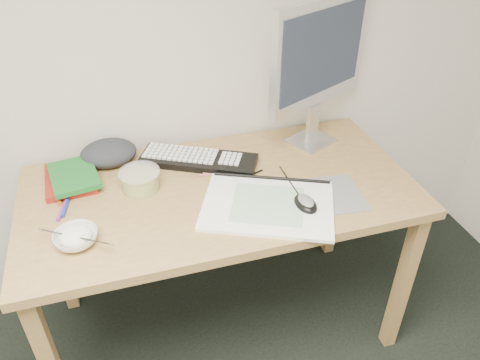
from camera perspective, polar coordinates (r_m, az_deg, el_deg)
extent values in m
plane|color=silver|center=(1.75, -17.53, 19.07)|extent=(3.60, 0.00, 3.60)
cube|color=#AC8A4F|center=(1.97, 19.23, -11.87)|extent=(0.05, 0.05, 0.71)
cube|color=#AC8A4F|center=(2.16, -21.41, -7.70)|extent=(0.05, 0.05, 0.71)
cube|color=#AC8A4F|center=(2.34, 11.45, -1.85)|extent=(0.05, 0.05, 0.71)
cube|color=#AC8A4F|center=(1.69, -2.44, -1.39)|extent=(1.40, 0.70, 0.03)
cube|color=gray|center=(1.67, 10.57, -1.84)|extent=(0.26, 0.24, 0.00)
cube|color=white|center=(1.59, 3.41, -3.13)|extent=(0.53, 0.47, 0.01)
cube|color=black|center=(1.82, -5.07, 2.45)|extent=(0.46, 0.33, 0.03)
cube|color=silver|center=(1.98, 8.62, 4.79)|extent=(0.22, 0.21, 0.01)
cube|color=silver|center=(1.94, 8.83, 6.88)|extent=(0.06, 0.04, 0.16)
cube|color=silver|center=(1.82, 9.67, 14.97)|extent=(0.46, 0.25, 0.40)
cube|color=black|center=(1.82, 9.70, 15.25)|extent=(0.40, 0.20, 0.31)
ellipsoid|color=black|center=(1.58, 8.02, -2.54)|extent=(0.08, 0.11, 0.04)
imported|color=white|center=(1.53, -19.35, -6.73)|extent=(0.14, 0.14, 0.04)
cylinder|color=#A9A8AA|center=(1.49, -19.43, -6.57)|extent=(0.22, 0.15, 0.02)
cylinder|color=#E2BC50|center=(1.70, -12.06, 0.02)|extent=(0.17, 0.17, 0.07)
cube|color=maroon|center=(1.82, -19.95, 0.18)|extent=(0.19, 0.24, 0.02)
cube|color=#186122|center=(1.79, -19.61, 0.50)|extent=(0.19, 0.24, 0.02)
ellipsoid|color=#25292D|center=(1.88, -15.73, 3.19)|extent=(0.19, 0.16, 0.07)
cylinder|color=#CE677A|center=(1.75, -2.26, 0.85)|extent=(0.18, 0.03, 0.01)
cylinder|color=tan|center=(1.73, -1.87, 0.42)|extent=(0.15, 0.10, 0.01)
cylinder|color=black|center=(1.72, 0.46, 0.24)|extent=(0.17, 0.07, 0.01)
cylinder|color=#1C2D98|center=(1.70, -20.39, -2.83)|extent=(0.04, 0.13, 0.01)
cylinder|color=#C05316|center=(1.76, -21.46, -1.62)|extent=(0.04, 0.14, 0.01)
cylinder|color=#7B2894|center=(1.69, -20.73, -3.13)|extent=(0.05, 0.14, 0.01)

